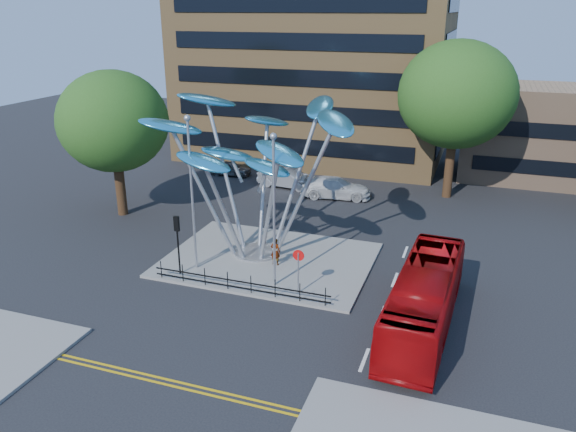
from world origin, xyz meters
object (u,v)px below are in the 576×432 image
at_px(street_lamp_right, 274,198).
at_px(traffic_light_island, 177,233).
at_px(pedestrian, 275,251).
at_px(parked_car_mid, 288,178).
at_px(parked_car_left, 230,168).
at_px(tree_left, 113,122).
at_px(red_bus, 424,299).
at_px(parked_car_right, 336,188).
at_px(tree_right, 457,95).
at_px(no_entry_sign_island, 298,264).
at_px(leaf_sculpture, 254,144).
at_px(street_lamp_left, 191,181).

relative_size(street_lamp_right, traffic_light_island, 2.42).
distance_m(pedestrian, parked_car_mid, 15.45).
bearing_deg(parked_car_left, tree_left, 163.84).
relative_size(pedestrian, parked_car_left, 0.44).
relative_size(street_lamp_right, red_bus, 0.78).
bearing_deg(parked_car_right, street_lamp_right, 173.84).
distance_m(tree_right, street_lamp_right, 20.64).
height_order(tree_right, pedestrian, tree_right).
bearing_deg(parked_car_right, parked_car_left, 65.22).
xyz_separation_m(tree_left, no_entry_sign_island, (16.00, -7.48, -4.98)).
bearing_deg(traffic_light_island, parked_car_right, 74.04).
bearing_deg(leaf_sculpture, parked_car_mid, 101.52).
relative_size(leaf_sculpture, street_lamp_left, 1.45).
bearing_deg(street_lamp_right, no_entry_sign_island, -17.87).
bearing_deg(parked_car_left, pedestrian, -148.69).
bearing_deg(traffic_light_island, pedestrian, 31.80).
bearing_deg(street_lamp_left, tree_left, 145.62).
height_order(tree_left, parked_car_right, tree_left).
bearing_deg(parked_car_mid, parked_car_right, -99.21).
xyz_separation_m(tree_left, red_bus, (22.50, -8.45, -5.31)).
relative_size(tree_left, red_bus, 0.97).
height_order(tree_left, pedestrian, tree_left).
height_order(street_lamp_left, pedestrian, street_lamp_left).
bearing_deg(parked_car_right, tree_left, 113.83).
bearing_deg(parked_car_mid, parked_car_left, 81.68).
bearing_deg(tree_left, tree_right, 28.61).
bearing_deg(parked_car_mid, leaf_sculpture, -161.52).
xyz_separation_m(street_lamp_left, red_bus, (13.00, -1.95, -3.87)).
height_order(parked_car_left, parked_car_mid, parked_car_mid).
height_order(pedestrian, parked_car_mid, pedestrian).
distance_m(tree_left, no_entry_sign_island, 18.35).
relative_size(tree_right, parked_car_right, 2.19).
xyz_separation_m(traffic_light_island, pedestrian, (4.65, 2.88, -1.65)).
relative_size(red_bus, parked_car_left, 2.84).
bearing_deg(pedestrian, street_lamp_left, 29.28).
bearing_deg(parked_car_mid, pedestrian, -156.22).
relative_size(leaf_sculpture, pedestrian, 7.78).
distance_m(pedestrian, parked_car_left, 19.52).
distance_m(no_entry_sign_island, red_bus, 6.58).
height_order(parked_car_left, parked_car_right, parked_car_right).
relative_size(traffic_light_island, parked_car_right, 0.62).
distance_m(street_lamp_left, red_bus, 13.70).
height_order(street_lamp_left, parked_car_right, street_lamp_left).
bearing_deg(street_lamp_left, no_entry_sign_island, -8.61).
height_order(leaf_sculpture, parked_car_left, leaf_sculpture).
distance_m(street_lamp_left, street_lamp_right, 5.03).
height_order(tree_left, traffic_light_island, tree_left).
bearing_deg(tree_right, tree_left, -151.39).
xyz_separation_m(pedestrian, parked_car_mid, (-4.47, 14.79, -0.14)).
relative_size(tree_left, leaf_sculpture, 0.81).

